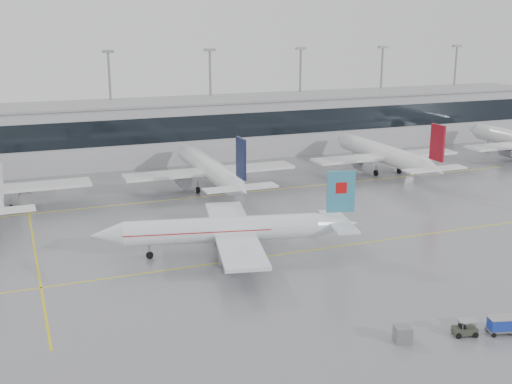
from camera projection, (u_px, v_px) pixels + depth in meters
name	position (u px, v px, depth m)	size (l,w,h in m)	color
ground	(291.00, 253.00, 80.74)	(320.00, 320.00, 0.00)	gray
taxi_line_main	(291.00, 253.00, 80.74)	(120.00, 0.25, 0.01)	yellow
taxi_line_north	(217.00, 195.00, 107.75)	(120.00, 0.25, 0.01)	yellow
taxi_line_cross	(34.00, 245.00, 83.69)	(0.25, 60.00, 0.01)	yellow
terminal	(170.00, 131.00, 135.02)	(180.00, 15.00, 12.00)	#A4A4A8
terminal_glass	(179.00, 129.00, 127.84)	(180.00, 0.20, 5.00)	black
terminal_roof	(169.00, 101.00, 133.43)	(182.00, 16.00, 0.40)	gray
light_masts	(162.00, 93.00, 138.54)	(156.40, 1.00, 22.60)	gray
air_canada_jet	(232.00, 230.00, 79.55)	(33.33, 26.30, 10.21)	white
parked_jet_c	(210.00, 169.00, 110.12)	(29.64, 36.96, 11.72)	white
parked_jet_d	(385.00, 154.00, 122.43)	(29.64, 36.96, 11.72)	white
baggage_tug	(465.00, 330.00, 59.38)	(3.30, 1.87, 1.57)	#32372C
baggage_cart	(502.00, 324.00, 59.64)	(2.95, 2.13, 1.65)	gray
gse_unit	(403.00, 334.00, 58.16)	(1.49, 1.38, 1.49)	slate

